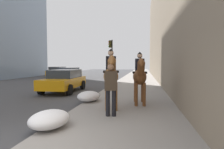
# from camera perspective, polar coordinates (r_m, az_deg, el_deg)

# --- Properties ---
(mounted_horse_near) EXTENTS (2.13, 0.85, 2.29)m
(mounted_horse_near) POSITION_cam_1_polar(r_m,az_deg,el_deg) (7.18, -0.32, -0.25)
(mounted_horse_near) COLOR brown
(mounted_horse_near) RESTS_ON sidewalk_slab
(mounted_horse_far) EXTENTS (2.15, 0.68, 2.22)m
(mounted_horse_far) POSITION_cam_1_polar(r_m,az_deg,el_deg) (8.02, 8.36, -0.38)
(mounted_horse_far) COLOR brown
(mounted_horse_far) RESTS_ON sidewalk_slab
(pedestrian_greeting) EXTENTS (0.32, 0.44, 1.70)m
(pedestrian_greeting) POSITION_cam_1_polar(r_m,az_deg,el_deg) (6.12, -0.35, -3.58)
(pedestrian_greeting) COLOR black
(pedestrian_greeting) RESTS_ON sidewalk_slab
(car_near_lane) EXTENTS (4.36, 2.01, 1.44)m
(car_near_lane) POSITION_cam_1_polar(r_m,az_deg,el_deg) (19.97, -13.18, 0.07)
(car_near_lane) COLOR #B7BABF
(car_near_lane) RESTS_ON ground
(car_mid_lane) EXTENTS (3.83, 2.01, 1.44)m
(car_mid_lane) POSITION_cam_1_polar(r_m,az_deg,el_deg) (27.02, -15.96, 0.80)
(car_mid_lane) COLOR orange
(car_mid_lane) RESTS_ON ground
(car_far_lane) EXTENTS (4.30, 2.08, 1.44)m
(car_far_lane) POSITION_cam_1_polar(r_m,az_deg,el_deg) (12.81, -14.18, -1.65)
(car_far_lane) COLOR orange
(car_far_lane) RESTS_ON ground
(traffic_light_near_curb) EXTENTS (0.20, 0.44, 4.17)m
(traffic_light_near_curb) POSITION_cam_1_polar(r_m,az_deg,el_deg) (18.68, -0.25, 6.13)
(traffic_light_near_curb) COLOR black
(traffic_light_near_curb) RESTS_ON ground
(snow_pile_near) EXTENTS (1.30, 1.00, 0.45)m
(snow_pile_near) POSITION_cam_1_polar(r_m,az_deg,el_deg) (5.45, -18.31, -12.65)
(snow_pile_near) COLOR white
(snow_pile_near) RESTS_ON sidewalk_slab
(snow_pile_far) EXTENTS (1.30, 1.00, 0.45)m
(snow_pile_far) POSITION_cam_1_polar(r_m,az_deg,el_deg) (8.79, -7.06, -6.49)
(snow_pile_far) COLOR white
(snow_pile_far) RESTS_ON sidewalk_slab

